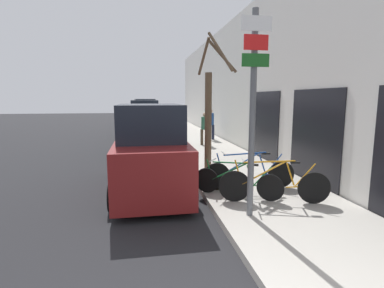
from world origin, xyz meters
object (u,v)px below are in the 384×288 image
at_px(parked_car_0, 150,152).
at_px(pedestrian_near, 205,126).
at_px(bicycle_0, 274,185).
at_px(parked_car_3, 145,115).
at_px(bicycle_1, 237,182).
at_px(signpost, 253,108).
at_px(bicycle_2, 249,173).
at_px(parked_car_2, 146,120).
at_px(parked_car_1, 150,132).
at_px(pedestrian_far, 211,122).
at_px(street_tree, 209,112).

xyz_separation_m(parked_car_0, pedestrian_near, (2.94, 6.75, 0.04)).
distance_m(bicycle_0, parked_car_3, 19.62).
bearing_deg(pedestrian_near, bicycle_1, -86.22).
relative_size(signpost, bicycle_0, 1.65).
xyz_separation_m(bicycle_2, parked_car_2, (-2.43, 12.61, 0.52)).
bearing_deg(parked_car_0, bicycle_2, -17.23).
xyz_separation_m(parked_car_1, parked_car_3, (-0.04, 11.69, 0.14)).
bearing_deg(parked_car_3, pedestrian_near, -79.19).
height_order(signpost, parked_car_2, signpost).
distance_m(pedestrian_far, street_tree, 7.67).
xyz_separation_m(bicycle_1, parked_car_0, (-2.00, 1.31, 0.53)).
bearing_deg(pedestrian_far, signpost, -89.95).
bearing_deg(street_tree, bicycle_1, -87.99).
xyz_separation_m(bicycle_0, parked_car_0, (-2.69, 1.85, 0.49)).
height_order(bicycle_1, parked_car_0, parked_car_0).
bearing_deg(parked_car_1, signpost, -80.69).
distance_m(bicycle_2, parked_car_1, 7.08).
height_order(bicycle_0, parked_car_0, parked_car_0).
height_order(bicycle_0, parked_car_1, parked_car_1).
bearing_deg(bicycle_1, parked_car_3, 39.67).
height_order(signpost, street_tree, street_tree).
bearing_deg(street_tree, pedestrian_near, 79.28).
distance_m(parked_car_1, parked_car_3, 11.69).
bearing_deg(parked_car_3, bicycle_2, -86.38).
bearing_deg(signpost, pedestrian_near, 83.51).
relative_size(parked_car_1, street_tree, 1.04).
bearing_deg(pedestrian_far, parked_car_1, -132.58).
xyz_separation_m(signpost, parked_car_0, (-1.90, 2.46, -1.26)).
xyz_separation_m(parked_car_2, street_tree, (1.83, -10.55, 0.99)).
bearing_deg(pedestrian_near, bicycle_2, -82.87).
distance_m(bicycle_0, street_tree, 3.57).
xyz_separation_m(parked_car_1, pedestrian_near, (2.78, 0.85, 0.14)).
distance_m(parked_car_0, parked_car_3, 17.60).
bearing_deg(street_tree, pedestrian_far, 76.40).
relative_size(parked_car_0, pedestrian_far, 2.63).
height_order(parked_car_0, pedestrian_near, parked_car_0).
bearing_deg(parked_car_0, parked_car_2, 89.39).
distance_m(signpost, parked_car_0, 3.35).
bearing_deg(parked_car_0, parked_car_1, 88.20).
height_order(bicycle_1, street_tree, street_tree).
relative_size(bicycle_1, parked_car_3, 0.43).
xyz_separation_m(signpost, bicycle_1, (0.11, 1.15, -1.79)).
xyz_separation_m(parked_car_0, parked_car_3, (0.12, 17.59, 0.03)).
height_order(pedestrian_near, street_tree, street_tree).
height_order(parked_car_1, pedestrian_far, parked_car_1).
height_order(bicycle_2, pedestrian_near, pedestrian_near).
relative_size(bicycle_0, bicycle_1, 1.32).
xyz_separation_m(bicycle_1, bicycle_2, (0.51, 0.55, 0.04)).
bearing_deg(bicycle_2, parked_car_0, 76.28).
bearing_deg(pedestrian_far, street_tree, -94.36).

